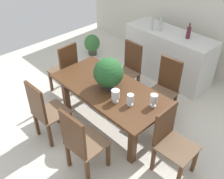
# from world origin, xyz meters

# --- Properties ---
(ground_plane) EXTENTS (7.04, 7.04, 0.00)m
(ground_plane) POSITION_xyz_m (0.00, 0.00, 0.00)
(ground_plane) COLOR silver
(back_wall) EXTENTS (6.40, 0.10, 2.60)m
(back_wall) POSITION_xyz_m (0.00, 2.60, 1.30)
(back_wall) COLOR beige
(back_wall) RESTS_ON ground
(dining_table) EXTENTS (1.87, 0.90, 0.74)m
(dining_table) POSITION_xyz_m (0.00, 0.08, 0.62)
(dining_table) COLOR #4C2D19
(dining_table) RESTS_ON ground
(chair_far_right) EXTENTS (0.46, 0.46, 1.02)m
(chair_far_right) POSITION_xyz_m (0.41, 0.96, 0.56)
(chair_far_right) COLOR #4C2D19
(chair_far_right) RESTS_ON ground
(chair_near_right) EXTENTS (0.49, 0.47, 1.04)m
(chair_near_right) POSITION_xyz_m (0.43, -0.82, 0.57)
(chair_near_right) COLOR #4C2D19
(chair_near_right) RESTS_ON ground
(chair_foot_end) EXTENTS (0.49, 0.46, 0.98)m
(chair_foot_end) POSITION_xyz_m (1.16, 0.07, 0.54)
(chair_foot_end) COLOR #4C2D19
(chair_foot_end) RESTS_ON ground
(chair_head_end) EXTENTS (0.49, 0.44, 1.04)m
(chair_head_end) POSITION_xyz_m (-1.16, 0.08, 0.56)
(chair_head_end) COLOR #4C2D19
(chair_head_end) RESTS_ON ground
(chair_near_left) EXTENTS (0.45, 0.48, 1.03)m
(chair_near_left) POSITION_xyz_m (-0.42, -0.82, 0.56)
(chair_near_left) COLOR #4C2D19
(chair_near_left) RESTS_ON ground
(chair_far_left) EXTENTS (0.42, 0.44, 1.00)m
(chair_far_left) POSITION_xyz_m (-0.42, 0.96, 0.55)
(chair_far_left) COLOR #4C2D19
(chair_far_left) RESTS_ON ground
(flower_centerpiece) EXTENTS (0.44, 0.45, 0.48)m
(flower_centerpiece) POSITION_xyz_m (-0.02, 0.08, 0.99)
(flower_centerpiece) COLOR #333338
(flower_centerpiece) RESTS_ON dining_table
(crystal_vase_left) EXTENTS (0.12, 0.12, 0.19)m
(crystal_vase_left) POSITION_xyz_m (0.30, -0.08, 0.86)
(crystal_vase_left) COLOR silver
(crystal_vase_left) RESTS_ON dining_table
(crystal_vase_center_near) EXTENTS (0.10, 0.10, 0.19)m
(crystal_vase_center_near) POSITION_xyz_m (0.73, 0.22, 0.85)
(crystal_vase_center_near) COLOR silver
(crystal_vase_center_near) RESTS_ON dining_table
(crystal_vase_right) EXTENTS (0.10, 0.10, 0.17)m
(crystal_vase_right) POSITION_xyz_m (0.49, 0.02, 0.84)
(crystal_vase_right) COLOR silver
(crystal_vase_right) RESTS_ON dining_table
(wine_glass) EXTENTS (0.07, 0.07, 0.15)m
(wine_glass) POSITION_xyz_m (-0.40, 0.22, 0.84)
(wine_glass) COLOR silver
(wine_glass) RESTS_ON dining_table
(kitchen_counter) EXTENTS (1.79, 0.63, 0.98)m
(kitchen_counter) POSITION_xyz_m (-0.26, 1.93, 0.49)
(kitchen_counter) COLOR silver
(kitchen_counter) RESTS_ON ground
(wine_bottle_amber) EXTENTS (0.06, 0.06, 0.25)m
(wine_bottle_amber) POSITION_xyz_m (-0.60, 1.76, 1.09)
(wine_bottle_amber) COLOR #B2BFB7
(wine_bottle_amber) RESTS_ON kitchen_counter
(wine_bottle_clear) EXTENTS (0.08, 0.08, 0.27)m
(wine_bottle_clear) POSITION_xyz_m (-0.46, 1.84, 1.09)
(wine_bottle_clear) COLOR #B2BFB7
(wine_bottle_clear) RESTS_ON kitchen_counter
(wine_bottle_green) EXTENTS (0.08, 0.08, 0.29)m
(wine_bottle_green) POSITION_xyz_m (0.10, 1.94, 1.09)
(wine_bottle_green) COLOR #511E28
(wine_bottle_green) RESTS_ON kitchen_counter
(potted_plant_floor) EXTENTS (0.37, 0.37, 0.50)m
(potted_plant_floor) POSITION_xyz_m (-2.05, 1.43, 0.28)
(potted_plant_floor) COLOR #423D38
(potted_plant_floor) RESTS_ON ground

